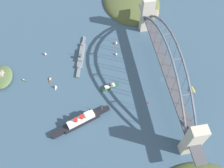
% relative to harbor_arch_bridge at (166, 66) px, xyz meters
% --- Properties ---
extents(ground_plane, '(1400.00, 1400.00, 0.00)m').
position_rel_harbor_arch_bridge_xyz_m(ground_plane, '(0.00, 0.00, -34.44)').
color(ground_plane, '#385166').
extents(harbor_arch_bridge, '(287.53, 20.26, 80.62)m').
position_rel_harbor_arch_bridge_xyz_m(harbor_arch_bridge, '(0.00, 0.00, 0.00)').
color(harbor_arch_bridge, beige).
rests_on(harbor_arch_bridge, ground).
extents(headland_east_shore, '(141.33, 111.98, 28.72)m').
position_rel_harbor_arch_bridge_xyz_m(headland_east_shore, '(190.83, 7.02, -34.44)').
color(headland_east_shore, '#4C562D').
rests_on(headland_east_shore, ground).
extents(ocean_liner, '(36.66, 84.98, 19.11)m').
position_rel_harbor_arch_bridge_xyz_m(ocean_liner, '(-51.69, 133.15, -28.51)').
color(ocean_liner, black).
rests_on(ocean_liner, ground).
extents(naval_cruiser, '(86.48, 24.60, 16.52)m').
position_rel_harbor_arch_bridge_xyz_m(naval_cruiser, '(67.35, 121.38, -31.69)').
color(naval_cruiser, slate).
rests_on(naval_cruiser, ground).
extents(harbor_ferry_steamer, '(11.59, 29.73, 7.83)m').
position_rel_harbor_arch_bridge_xyz_m(harbor_ferry_steamer, '(-0.50, 84.23, -32.07)').
color(harbor_ferry_steamer, '#23512D').
rests_on(harbor_ferry_steamer, ground).
extents(fort_island_mid_harbor, '(45.39, 33.07, 14.38)m').
position_rel_harbor_arch_bridge_xyz_m(fort_island_mid_harbor, '(44.63, 248.24, -29.78)').
color(fort_island_mid_harbor, '#4C6038').
rests_on(fort_island_mid_harbor, ground).
extents(seaplane_taxiing_near_bridge, '(11.25, 7.04, 4.74)m').
position_rel_harbor_arch_bridge_xyz_m(seaplane_taxiing_near_bridge, '(-27.92, -40.16, -32.46)').
color(seaplane_taxiing_near_bridge, '#B7B7B2').
rests_on(seaplane_taxiing_near_bridge, ground).
extents(small_boat_0, '(5.35, 7.38, 2.16)m').
position_rel_harbor_arch_bridge_xyz_m(small_boat_0, '(35.34, 215.09, -33.63)').
color(small_boat_0, '#2D6B3D').
rests_on(small_boat_0, ground).
extents(small_boat_1, '(6.18, 4.79, 6.23)m').
position_rel_harbor_arch_bridge_xyz_m(small_boat_1, '(62.24, 62.59, -31.48)').
color(small_boat_1, brown).
rests_on(small_boat_1, ground).
extents(small_boat_2, '(7.75, 5.08, 7.60)m').
position_rel_harbor_arch_bridge_xyz_m(small_boat_2, '(13.15, 166.17, -30.88)').
color(small_boat_2, silver).
rests_on(small_boat_2, ground).
extents(small_boat_3, '(12.56, 4.08, 2.08)m').
position_rel_harbor_arch_bridge_xyz_m(small_boat_3, '(29.68, 174.31, -33.71)').
color(small_boat_3, brown).
rests_on(small_boat_3, ground).
extents(small_boat_4, '(6.89, 4.13, 6.94)m').
position_rel_harbor_arch_bridge_xyz_m(small_boat_4, '(82.49, 180.36, -31.20)').
color(small_boat_4, '#B2231E').
rests_on(small_boat_4, ground).
extents(small_boat_5, '(4.93, 6.84, 7.94)m').
position_rel_harbor_arch_bridge_xyz_m(small_boat_5, '(86.63, 58.38, -30.76)').
color(small_boat_5, brown).
rests_on(small_boat_5, ground).
extents(channel_marker_buoy, '(2.20, 2.20, 2.75)m').
position_rel_harbor_arch_bridge_xyz_m(channel_marker_buoy, '(-37.38, 32.24, -33.32)').
color(channel_marker_buoy, red).
rests_on(channel_marker_buoy, ground).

